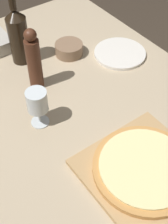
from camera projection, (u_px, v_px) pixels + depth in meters
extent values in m
plane|color=#382D23|center=(88.00, 209.00, 1.71)|extent=(12.00, 12.00, 0.00)
cube|color=tan|center=(90.00, 116.00, 1.15)|extent=(0.99, 1.58, 0.03)
cylinder|color=brown|center=(76.00, 59.00, 2.01)|extent=(0.06, 0.06, 0.75)
cube|color=tan|center=(144.00, 171.00, 0.96)|extent=(0.35, 0.34, 0.02)
cylinder|color=#C68947|center=(145.00, 168.00, 0.95)|extent=(0.32, 0.32, 0.02)
cylinder|color=beige|center=(145.00, 166.00, 0.94)|extent=(0.28, 0.28, 0.01)
cylinder|color=black|center=(19.00, 40.00, 1.28)|extent=(0.08, 0.08, 0.20)
cone|color=black|center=(14.00, 14.00, 1.19)|extent=(0.08, 0.08, 0.04)
cylinder|color=black|center=(12.00, 1.00, 1.15)|extent=(0.03, 0.03, 0.07)
cylinder|color=#4C2819|center=(34.00, 64.00, 1.16)|extent=(0.05, 0.05, 0.21)
sphere|color=#4C2819|center=(30.00, 35.00, 1.07)|extent=(0.05, 0.05, 0.05)
cylinder|color=silver|center=(40.00, 122.00, 1.10)|extent=(0.07, 0.07, 0.00)
cylinder|color=silver|center=(39.00, 115.00, 1.08)|extent=(0.01, 0.01, 0.06)
cylinder|color=silver|center=(37.00, 101.00, 1.03)|extent=(0.07, 0.07, 0.08)
cylinder|color=#84664C|center=(69.00, 49.00, 1.36)|extent=(0.12, 0.12, 0.05)
cylinder|color=silver|center=(120.00, 53.00, 1.37)|extent=(0.23, 0.23, 0.01)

